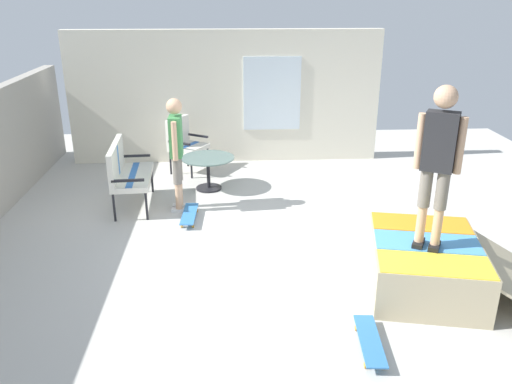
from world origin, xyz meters
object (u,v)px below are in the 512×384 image
Objects in this scene: skateboard_by_bench at (189,214)px; skateboard_spare at (370,341)px; patio_chair_near_house at (183,140)px; skate_ramp at (427,264)px; person_watching at (176,146)px; patio_table at (208,167)px; person_skater at (438,156)px; patio_bench at (125,169)px.

skateboard_by_bench and skateboard_spare have the same top height.
skate_ramp is at bearing -144.34° from patio_chair_near_house.
skate_ramp is 1.26× the size of person_watching.
patio_table is at bearing -11.08° from skateboard_by_bench.
patio_table is 1.11× the size of skateboard_spare.
patio_chair_near_house is 5.81m from skateboard_spare.
person_skater reaches higher than patio_chair_near_house.
person_watching is 2.15× the size of skateboard_spare.
person_watching reaches higher than skateboard_spare.
patio_chair_near_house reaches higher than skateboard_by_bench.
patio_chair_near_house is at bearing 21.82° from skateboard_spare.
patio_chair_near_house is 1.26× the size of skateboard_by_bench.
patio_table is 1.11× the size of skateboard_by_bench.
patio_chair_near_house reaches higher than skateboard_spare.
patio_bench is 1.26× the size of patio_chair_near_house.
patio_bench is 0.73× the size of person_watching.
patio_table is at bearing -61.45° from patio_bench.
person_skater is at bearing -126.00° from patio_bench.
patio_bench is 0.95m from person_watching.
patio_table is (0.69, -1.26, -0.21)m from patio_bench.
skateboard_spare is (-3.51, -2.10, -0.94)m from person_watching.
patio_table is 4.71m from skateboard_spare.
person_watching reaches higher than patio_table.
person_watching reaches higher than skateboard_by_bench.
skate_ramp is 3.96m from person_watching.
person_watching is 0.99× the size of person_skater.
patio_table is 0.52× the size of person_watching.
skate_ramp is at bearing -141.91° from patio_table.
patio_table is 0.51× the size of person_skater.
skateboard_by_bench is 3.65m from skateboard_spare.
person_watching is at bearing 23.87° from skateboard_by_bench.
skate_ramp is at bearing -128.83° from person_watching.
person_skater is at bearing -143.79° from patio_table.
patio_chair_near_house is at bearing 1.66° from person_watching.
person_watching is at bearing 30.84° from skateboard_spare.
person_skater is 2.18× the size of skateboard_spare.
skateboard_by_bench is (2.15, 2.76, -1.53)m from person_skater.
skateboard_by_bench is (-1.28, 0.25, -0.32)m from patio_table.
skateboard_spare is at bearing -148.33° from skateboard_by_bench.
patio_table reaches higher than skateboard_by_bench.
skateboard_spare is at bearing -141.64° from patio_bench.
person_skater is (-2.55, -2.94, 0.59)m from person_watching.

